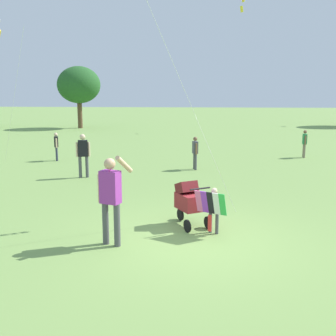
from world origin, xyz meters
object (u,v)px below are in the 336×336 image
Objects in this scene: child_with_butterfly_kite at (213,206)px; person_back_turned at (195,150)px; person_adult_flyer at (111,193)px; stroller at (189,199)px; person_kid_running at (83,152)px; person_sitting_far at (305,141)px; person_red_shirt at (56,144)px.

person_back_turned is at bearing 93.41° from child_with_butterfly_kite.
stroller is (1.50, 1.31, -0.45)m from person_adult_flyer.
child_with_butterfly_kite is at bearing -51.65° from person_kid_running.
person_kid_running reaches higher than person_back_turned.
child_with_butterfly_kite is 0.55× the size of person_adult_flyer.
person_kid_running reaches higher than person_sitting_far.
person_kid_running is 4.22m from person_back_turned.
stroller is at bearing -54.44° from person_red_shirt.
child_with_butterfly_kite is at bearing -86.59° from person_back_turned.
person_adult_flyer reaches higher than stroller.
person_adult_flyer is 1.51× the size of person_red_shirt.
person_back_turned is at bearing -14.76° from person_red_shirt.
person_red_shirt is 0.98× the size of person_sitting_far.
child_with_butterfly_kite is 2.21m from person_adult_flyer.
person_back_turned reaches higher than person_red_shirt.
person_red_shirt is 3.88m from person_kid_running.
person_red_shirt is 6.14m from person_back_turned.
stroller is 0.90× the size of person_red_shirt.
person_red_shirt is (-5.83, 8.16, 0.10)m from stroller.
person_adult_flyer is 1.45× the size of person_back_turned.
person_kid_running reaches higher than person_red_shirt.
stroller is at bearing -117.03° from person_sitting_far.
person_adult_flyer is at bearing -65.40° from person_red_shirt.
person_kid_running is at bearing -150.95° from person_sitting_far.
person_red_shirt is at bearing 165.24° from person_back_turned.
person_adult_flyer is 1.48× the size of person_sitting_far.
person_sitting_far is 5.78m from person_back_turned.
person_kid_running is at bearing -156.07° from person_back_turned.
person_red_shirt is (-4.33, 9.47, -0.34)m from person_adult_flyer.
person_sitting_far is (4.44, 10.25, 0.12)m from child_with_butterfly_kite.
person_sitting_far is 0.98× the size of person_back_turned.
person_red_shirt is at bearing -171.74° from person_sitting_far.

